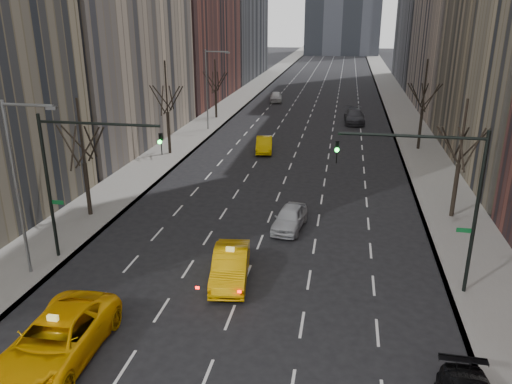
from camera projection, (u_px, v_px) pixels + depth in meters
The scene contains 17 objects.
sidewalk_left at pixel (242, 97), 81.99m from camera, with size 4.50×320.00×0.15m, color slate.
sidewalk_right at pixel (396, 101), 77.90m from camera, with size 4.50×320.00×0.15m, color slate.
tree_lw_b at pixel (84, 163), 32.53m from camera, with size 3.36×3.50×7.82m.
tree_lw_c at pixel (168, 113), 47.25m from camera, with size 3.36×3.50×8.74m.
tree_lw_d at pixel (216, 91), 64.09m from camera, with size 3.36×3.50×7.36m.
tree_rw_b at pixel (459, 165), 32.24m from camera, with size 3.36×3.50×7.82m.
tree_rw_c at pixel (422, 110), 48.81m from camera, with size 3.36×3.50×8.74m.
traffic_mast_left at pixel (75, 166), 25.89m from camera, with size 6.69×0.39×8.00m.
traffic_mast_right at pixel (441, 186), 22.86m from camera, with size 6.69×0.39×8.00m.
streetlight_near at pixel (21, 173), 24.29m from camera, with size 2.83×0.22×9.00m.
streetlight_far at pixel (210, 82), 56.72m from camera, with size 2.83×0.22×9.00m.
taxi_suv at pixel (56, 340), 19.47m from camera, with size 3.00×6.50×1.81m, color #F1A905.
taxi_sedan at pixel (230, 266), 25.39m from camera, with size 1.74×4.98×1.64m, color #DE9F04.
silver_sedan_ahead at pixel (290, 218), 31.60m from camera, with size 1.71×4.26×1.45m, color #AFB1B7.
far_taxi at pixel (264, 145), 49.29m from camera, with size 1.55×4.44×1.46m, color #DDAD04.
far_suv_grey at pixel (354, 116), 62.23m from camera, with size 2.36×5.81×1.69m, color #333338.
far_car_white at pixel (276, 97), 77.21m from camera, with size 1.84×4.57×1.56m, color silver.
Camera 1 is at (4.57, -10.78, 12.92)m, focal length 35.00 mm.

